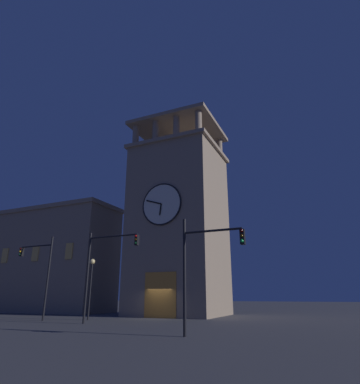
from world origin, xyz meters
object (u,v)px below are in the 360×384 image
traffic_signal_mid (103,261)px  traffic_signal_far (40,266)px  clocktower (179,224)px  adjacent_wing_building (40,260)px  traffic_signal_near (203,258)px  street_lamp (91,276)px

traffic_signal_mid → traffic_signal_far: traffic_signal_far is taller
clocktower → adjacent_wing_building: 20.12m
traffic_signal_near → adjacent_wing_building: bearing=-29.3°
adjacent_wing_building → traffic_signal_mid: (-19.14, 11.86, -2.01)m
traffic_signal_far → street_lamp: 4.43m
traffic_signal_near → traffic_signal_far: bearing=-17.0°
traffic_signal_far → street_lamp: traffic_signal_far is taller
adjacent_wing_building → traffic_signal_near: size_ratio=3.63×
adjacent_wing_building → traffic_signal_far: (-11.87, 10.88, -2.05)m
traffic_signal_near → traffic_signal_far: 17.36m
adjacent_wing_building → street_lamp: (-15.63, 8.72, -2.91)m
traffic_signal_far → street_lamp: (-3.77, -2.16, -0.86)m
clocktower → traffic_signal_far: 14.42m
clocktower → traffic_signal_near: clocktower is taller
clocktower → traffic_signal_mid: clocktower is taller
clocktower → traffic_signal_far: clocktower is taller
clocktower → street_lamp: size_ratio=4.86×
traffic_signal_near → traffic_signal_mid: size_ratio=0.89×
traffic_signal_mid → traffic_signal_far: size_ratio=0.97×
clocktower → traffic_signal_near: 18.96m
adjacent_wing_building → traffic_signal_mid: bearing=148.2°
traffic_signal_mid → street_lamp: (3.51, -3.14, -0.90)m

